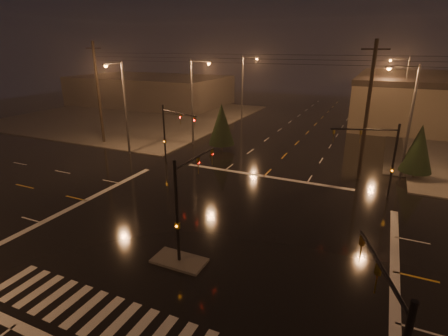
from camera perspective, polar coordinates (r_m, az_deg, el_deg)
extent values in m
plane|color=black|center=(23.39, -2.10, -10.02)|extent=(140.00, 140.00, 0.00)
cube|color=#494641|center=(63.17, -14.47, 8.33)|extent=(36.00, 36.00, 0.12)
cube|color=#494641|center=(20.39, -7.31, -14.78)|extent=(3.00, 1.60, 0.15)
cube|color=beige|center=(17.34, -16.71, -22.98)|extent=(15.00, 2.60, 0.01)
cube|color=beige|center=(32.67, 6.58, -1.32)|extent=(16.00, 0.50, 0.01)
cube|color=#443F3C|center=(75.19, -11.91, 12.32)|extent=(30.00, 18.00, 5.60)
cylinder|color=black|center=(18.92, -7.69, -7.41)|extent=(0.18, 0.18, 6.00)
cylinder|color=black|center=(19.76, -4.56, 1.73)|extent=(0.12, 4.50, 0.12)
imported|color=#594707|center=(21.49, -1.94, 3.09)|extent=(0.16, 0.20, 1.00)
cube|color=#594707|center=(19.24, -7.59, -9.28)|extent=(0.25, 0.18, 0.35)
cylinder|color=black|center=(29.91, 25.93, 0.91)|extent=(0.18, 0.18, 6.00)
cylinder|color=black|center=(28.46, 21.95, 5.85)|extent=(4.74, 1.82, 0.12)
imported|color=#594707|center=(27.89, 17.51, 6.00)|extent=(0.24, 0.22, 1.00)
cube|color=#594707|center=(30.12, 25.73, -0.35)|extent=(0.25, 0.18, 0.35)
cylinder|color=black|center=(35.83, -9.71, 5.40)|extent=(0.18, 0.18, 6.00)
cylinder|color=black|center=(33.34, -7.38, 8.88)|extent=(4.74, 1.82, 0.12)
imported|color=#594707|center=(31.64, -4.82, 8.32)|extent=(0.24, 0.22, 1.00)
cube|color=#594707|center=(36.00, -9.64, 4.32)|extent=(0.25, 0.18, 0.35)
cylinder|color=black|center=(11.27, 24.31, -14.52)|extent=(1.48, 3.80, 0.12)
imported|color=#594707|center=(12.74, 21.70, -10.30)|extent=(0.22, 0.24, 1.00)
cylinder|color=#38383A|center=(42.19, -5.25, 10.45)|extent=(0.24, 0.24, 10.00)
cylinder|color=#38383A|center=(41.15, -3.94, 16.98)|extent=(2.40, 0.14, 0.14)
cube|color=#38383A|center=(40.64, -2.52, 16.91)|extent=(0.70, 0.30, 0.18)
sphere|color=orange|center=(40.64, -2.51, 16.72)|extent=(0.32, 0.32, 0.32)
cylinder|color=#38383A|center=(56.51, 2.98, 12.74)|extent=(0.24, 0.24, 10.00)
cylinder|color=#38383A|center=(55.74, 4.27, 17.58)|extent=(2.40, 0.14, 0.14)
cube|color=#38383A|center=(55.36, 5.39, 17.48)|extent=(0.70, 0.30, 0.18)
sphere|color=orange|center=(55.37, 5.38, 17.35)|extent=(0.32, 0.32, 0.32)
cylinder|color=#38383A|center=(34.84, 28.04, 6.39)|extent=(0.24, 0.24, 10.00)
cylinder|color=#38383A|center=(34.22, 27.28, 14.51)|extent=(2.40, 0.14, 0.14)
cube|color=#38383A|center=(34.21, 25.39, 14.70)|extent=(0.70, 0.30, 0.18)
sphere|color=orange|center=(34.22, 25.36, 14.48)|extent=(0.32, 0.32, 0.32)
cylinder|color=#38383A|center=(54.60, 27.28, 10.44)|extent=(0.24, 0.24, 10.00)
cylinder|color=#38383A|center=(54.20, 26.78, 15.62)|extent=(2.40, 0.14, 0.14)
cube|color=#38383A|center=(54.19, 25.58, 15.73)|extent=(0.70, 0.30, 0.18)
sphere|color=orange|center=(54.20, 25.56, 15.60)|extent=(0.32, 0.32, 0.32)
cylinder|color=#38383A|center=(39.49, -15.77, 9.21)|extent=(0.24, 0.24, 10.00)
cylinder|color=#38383A|center=(38.09, -17.64, 15.98)|extent=(0.14, 2.40, 0.14)
cube|color=#38383A|center=(37.28, -18.79, 15.73)|extent=(0.30, 0.70, 0.18)
sphere|color=orange|center=(37.28, -18.76, 15.53)|extent=(0.32, 0.32, 0.32)
cylinder|color=black|center=(45.18, -19.80, 11.28)|extent=(0.32, 0.32, 12.00)
cube|color=black|center=(44.85, -20.58, 17.85)|extent=(2.20, 0.12, 0.12)
cylinder|color=black|center=(32.65, 22.31, 8.28)|extent=(0.32, 0.32, 12.00)
cube|color=black|center=(32.19, 23.52, 17.37)|extent=(2.20, 0.12, 0.12)
cylinder|color=black|center=(36.22, 28.55, -0.97)|extent=(0.18, 0.18, 0.70)
cone|color=black|center=(35.53, 29.19, 2.83)|extent=(2.76, 2.76, 4.32)
cylinder|color=black|center=(40.63, -0.39, 3.46)|extent=(0.18, 0.18, 0.70)
cone|color=black|center=(39.98, -0.40, 7.18)|extent=(3.00, 3.00, 4.69)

